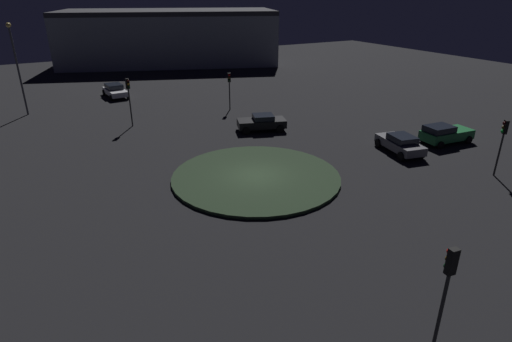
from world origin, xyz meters
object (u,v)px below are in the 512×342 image
(traffic_light_northwest, at_px, (503,137))
(traffic_light_south, at_px, (129,93))
(car_grey, at_px, (400,143))
(traffic_light_north, at_px, (446,284))
(store_building, at_px, (170,37))
(streetlamp_southeast, at_px, (16,61))
(car_white, at_px, (115,90))
(car_green, at_px, (445,134))
(traffic_light_south_near, at_px, (229,84))
(car_black, at_px, (262,122))

(traffic_light_northwest, bearing_deg, traffic_light_south, -23.67)
(car_grey, distance_m, traffic_light_south, 23.42)
(car_grey, xyz_separation_m, traffic_light_north, (13.89, 14.70, 2.39))
(car_grey, bearing_deg, store_building, -166.61)
(traffic_light_north, height_order, streetlamp_southeast, streetlamp_southeast)
(traffic_light_south, bearing_deg, store_building, 140.39)
(car_white, xyz_separation_m, traffic_light_northwest, (-17.55, 35.30, 1.99))
(car_green, relative_size, traffic_light_south_near, 1.17)
(car_green, relative_size, store_building, 0.12)
(car_black, distance_m, traffic_light_north, 25.77)
(traffic_light_south, distance_m, store_building, 36.02)
(traffic_light_south, bearing_deg, traffic_light_north, -11.30)
(car_green, bearing_deg, traffic_light_north, -137.14)
(car_green, bearing_deg, store_building, 102.42)
(car_white, height_order, traffic_light_northwest, traffic_light_northwest)
(car_green, xyz_separation_m, store_building, (6.48, -49.74, 3.42))
(car_white, xyz_separation_m, car_grey, (-15.22, 29.13, -0.00))
(car_white, bearing_deg, car_black, 20.36)
(car_white, xyz_separation_m, traffic_light_south_near, (-9.21, 11.60, 1.94))
(traffic_light_northwest, xyz_separation_m, streetlamp_southeast, (26.85, -31.81, 2.51))
(car_white, height_order, car_green, car_green)
(traffic_light_northwest, distance_m, traffic_light_north, 18.33)
(traffic_light_south_near, bearing_deg, car_white, -121.70)
(car_green, bearing_deg, car_black, 143.51)
(traffic_light_south, height_order, traffic_light_south_near, traffic_light_south)
(traffic_light_northwest, bearing_deg, store_building, -58.73)
(car_grey, relative_size, traffic_light_south, 1.03)
(car_green, xyz_separation_m, traffic_light_northwest, (2.48, 6.01, 1.94))
(traffic_light_north, bearing_deg, car_grey, -36.31)
(car_white, bearing_deg, traffic_light_northwest, 22.52)
(car_white, distance_m, traffic_light_northwest, 39.48)
(traffic_light_south, relative_size, traffic_light_north, 0.98)
(traffic_light_south, height_order, store_building, store_building)
(car_black, relative_size, traffic_light_south, 1.05)
(car_black, xyz_separation_m, car_green, (-11.35, 10.04, 0.06))
(streetlamp_southeast, bearing_deg, traffic_light_south, 132.58)
(traffic_light_south_near, bearing_deg, car_black, 15.91)
(car_grey, relative_size, traffic_light_north, 1.01)
(car_white, distance_m, traffic_light_south_near, 14.94)
(car_black, relative_size, traffic_light_north, 1.03)
(car_black, height_order, car_grey, car_grey)
(car_green, xyz_separation_m, traffic_light_south, (21.09, -16.84, 2.27))
(car_white, height_order, store_building, store_building)
(traffic_light_north, distance_m, traffic_light_south_near, 33.19)
(streetlamp_southeast, bearing_deg, traffic_light_northwest, 130.16)
(car_white, distance_m, traffic_light_north, 43.92)
(traffic_light_northwest, bearing_deg, car_grey, -42.14)
(car_white, relative_size, traffic_light_north, 1.02)
(car_black, bearing_deg, traffic_light_northwest, -42.30)
(car_black, xyz_separation_m, traffic_light_northwest, (-8.87, 16.05, 2.00))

